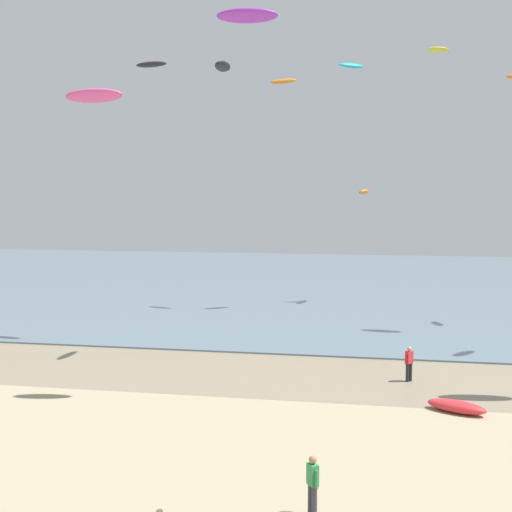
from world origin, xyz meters
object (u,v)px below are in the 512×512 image
(kite_aloft_3, at_px, (284,81))
(kite_aloft_7, at_px, (223,66))
(person_nearest_camera, at_px, (409,363))
(person_right_flank, at_px, (313,484))
(kite_aloft_9, at_px, (438,49))
(grounded_kite, at_px, (457,406))
(kite_aloft_5, at_px, (247,16))
(kite_aloft_8, at_px, (94,96))
(kite_aloft_4, at_px, (151,64))
(kite_aloft_12, at_px, (364,192))
(kite_aloft_10, at_px, (351,66))

(kite_aloft_3, height_order, kite_aloft_7, kite_aloft_3)
(person_nearest_camera, height_order, person_right_flank, same)
(person_nearest_camera, relative_size, kite_aloft_9, 0.95)
(grounded_kite, distance_m, kite_aloft_5, 18.55)
(person_nearest_camera, bearing_deg, kite_aloft_8, 175.78)
(kite_aloft_4, relative_size, kite_aloft_7, 0.95)
(kite_aloft_5, bearing_deg, kite_aloft_12, -105.38)
(kite_aloft_5, relative_size, kite_aloft_10, 1.20)
(grounded_kite, bearing_deg, kite_aloft_9, 114.63)
(kite_aloft_5, xyz_separation_m, kite_aloft_8, (-9.37, 5.34, -2.34))
(kite_aloft_7, bearing_deg, kite_aloft_12, 163.97)
(kite_aloft_3, xyz_separation_m, kite_aloft_10, (5.14, 0.70, 1.13))
(kite_aloft_3, bearing_deg, person_right_flank, -61.94)
(grounded_kite, xyz_separation_m, kite_aloft_8, (-18.27, 5.85, 13.93))
(kite_aloft_10, bearing_deg, kite_aloft_3, 151.60)
(person_right_flank, bearing_deg, person_nearest_camera, 79.12)
(person_right_flank, bearing_deg, kite_aloft_3, 100.21)
(person_nearest_camera, relative_size, person_right_flank, 1.00)
(kite_aloft_3, height_order, kite_aloft_4, kite_aloft_3)
(grounded_kite, distance_m, kite_aloft_7, 21.28)
(kite_aloft_4, bearing_deg, person_nearest_camera, 165.31)
(grounded_kite, relative_size, kite_aloft_7, 1.14)
(person_right_flank, xyz_separation_m, grounded_kite, (4.75, 10.56, -0.67))
(person_right_flank, height_order, kite_aloft_12, kite_aloft_12)
(kite_aloft_9, distance_m, kite_aloft_10, 8.39)
(kite_aloft_12, bearing_deg, kite_aloft_9, 109.61)
(kite_aloft_7, bearing_deg, kite_aloft_3, 179.33)
(person_right_flank, bearing_deg, kite_aloft_5, 110.55)
(kite_aloft_9, bearing_deg, kite_aloft_3, -174.80)
(kite_aloft_8, bearing_deg, kite_aloft_7, 29.67)
(person_nearest_camera, bearing_deg, kite_aloft_12, 97.51)
(kite_aloft_4, xyz_separation_m, kite_aloft_9, (17.84, 18.80, 3.98))
(person_right_flank, distance_m, kite_aloft_3, 40.14)
(person_right_flank, relative_size, kite_aloft_9, 0.95)
(kite_aloft_3, bearing_deg, kite_aloft_9, 42.19)
(person_right_flank, relative_size, kite_aloft_4, 0.83)
(kite_aloft_5, bearing_deg, kite_aloft_4, -61.79)
(kite_aloft_7, xyz_separation_m, kite_aloft_12, (6.75, 21.31, -6.59))
(person_right_flank, distance_m, kite_aloft_9, 46.07)
(person_nearest_camera, bearing_deg, kite_aloft_9, 84.55)
(person_nearest_camera, height_order, kite_aloft_12, kite_aloft_12)
(grounded_kite, height_order, kite_aloft_5, kite_aloft_5)
(kite_aloft_7, xyz_separation_m, kite_aloft_9, (12.51, 22.42, 4.92))
(person_nearest_camera, distance_m, kite_aloft_12, 26.48)
(grounded_kite, relative_size, kite_aloft_4, 1.21)
(grounded_kite, bearing_deg, kite_aloft_4, 171.28)
(kite_aloft_8, bearing_deg, person_nearest_camera, 5.07)
(person_nearest_camera, relative_size, kite_aloft_3, 0.77)
(person_nearest_camera, relative_size, kite_aloft_8, 0.50)
(kite_aloft_10, distance_m, kite_aloft_12, 10.31)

